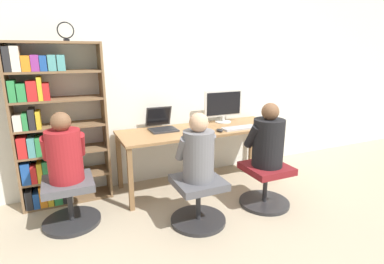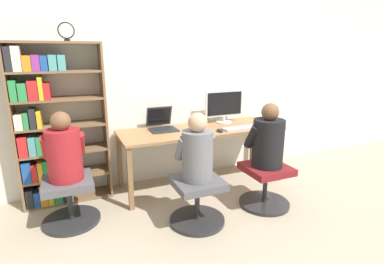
% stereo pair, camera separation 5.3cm
% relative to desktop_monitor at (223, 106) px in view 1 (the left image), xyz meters
% --- Properties ---
extents(ground_plane, '(14.00, 14.00, 0.00)m').
position_rel_desktop_monitor_xyz_m(ground_plane, '(-0.40, -0.52, -0.93)').
color(ground_plane, tan).
extents(wall_back, '(10.00, 0.05, 2.60)m').
position_rel_desktop_monitor_xyz_m(wall_back, '(-0.40, 0.22, 0.37)').
color(wall_back, silver).
rests_on(wall_back, ground_plane).
extents(desk, '(1.99, 0.68, 0.72)m').
position_rel_desktop_monitor_xyz_m(desk, '(-0.40, -0.18, -0.28)').
color(desk, olive).
rests_on(desk, ground_plane).
extents(desktop_monitor, '(0.54, 0.21, 0.42)m').
position_rel_desktop_monitor_xyz_m(desktop_monitor, '(0.00, 0.00, 0.00)').
color(desktop_monitor, beige).
rests_on(desktop_monitor, desk).
extents(laptop, '(0.31, 0.34, 0.26)m').
position_rel_desktop_monitor_xyz_m(laptop, '(-0.86, -0.03, -0.16)').
color(laptop, '#2D2D30').
rests_on(laptop, desk).
extents(keyboard, '(0.44, 0.15, 0.03)m').
position_rel_desktop_monitor_xyz_m(keyboard, '(0.01, -0.38, -0.20)').
color(keyboard, '#B2B2B7').
rests_on(keyboard, desk).
extents(computer_mouse_by_keyboard, '(0.06, 0.11, 0.03)m').
position_rel_desktop_monitor_xyz_m(computer_mouse_by_keyboard, '(-0.28, -0.40, -0.20)').
color(computer_mouse_by_keyboard, black).
rests_on(computer_mouse_by_keyboard, desk).
extents(office_chair_left, '(0.54, 0.54, 0.45)m').
position_rel_desktop_monitor_xyz_m(office_chair_left, '(-0.01, -0.95, -0.69)').
color(office_chair_left, '#262628').
rests_on(office_chair_left, ground_plane).
extents(office_chair_right, '(0.54, 0.54, 0.45)m').
position_rel_desktop_monitor_xyz_m(office_chair_right, '(-0.82, -0.97, -0.69)').
color(office_chair_right, '#262628').
rests_on(office_chair_right, ground_plane).
extents(person_at_monitor, '(0.39, 0.34, 0.67)m').
position_rel_desktop_monitor_xyz_m(person_at_monitor, '(-0.01, -0.94, -0.20)').
color(person_at_monitor, black).
rests_on(person_at_monitor, office_chair_left).
extents(person_at_laptop, '(0.36, 0.31, 0.64)m').
position_rel_desktop_monitor_xyz_m(person_at_laptop, '(-0.82, -0.97, -0.20)').
color(person_at_laptop, slate).
rests_on(person_at_laptop, office_chair_right).
extents(bookshelf, '(0.91, 0.31, 1.71)m').
position_rel_desktop_monitor_xyz_m(bookshelf, '(-2.07, 0.02, -0.11)').
color(bookshelf, brown).
rests_on(bookshelf, ground_plane).
extents(desk_clock, '(0.16, 0.03, 0.18)m').
position_rel_desktop_monitor_xyz_m(desk_clock, '(-1.81, -0.06, 0.88)').
color(desk_clock, black).
rests_on(desk_clock, bookshelf).
extents(office_chair_side, '(0.54, 0.54, 0.45)m').
position_rel_desktop_monitor_xyz_m(office_chair_side, '(-1.95, -0.49, -0.69)').
color(office_chair_side, '#262628').
rests_on(office_chair_side, ground_plane).
extents(person_near_shelf, '(0.38, 0.33, 0.65)m').
position_rel_desktop_monitor_xyz_m(person_near_shelf, '(-1.95, -0.48, -0.20)').
color(person_near_shelf, maroon).
rests_on(person_near_shelf, office_chair_side).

